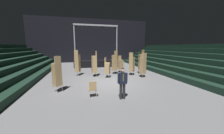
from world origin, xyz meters
TOP-DOWN VIEW (x-y plane):
  - ground_plane at (0.00, 0.00)m, footprint 22.00×30.00m
  - arena_end_wall at (0.00, 15.00)m, footprint 22.00×0.30m
  - bleacher_bank_right at (8.38, 1.00)m, footprint 5.25×24.00m
  - stage_riser at (0.00, 9.14)m, footprint 6.29×2.61m
  - man_with_tie at (-0.07, -3.07)m, footprint 0.57×0.24m
  - chair_stack_front_left at (1.24, 3.26)m, footprint 0.58×0.58m
  - chair_stack_front_right at (3.41, 1.18)m, footprint 0.57×0.57m
  - chair_stack_mid_left at (-0.98, 2.62)m, footprint 0.49×0.49m
  - chair_stack_mid_right at (0.15, 1.87)m, footprint 0.60×0.60m
  - chair_stack_mid_centre at (4.01, 2.76)m, footprint 0.45×0.45m
  - chair_stack_rear_left at (-2.54, 3.44)m, footprint 0.59×0.59m
  - chair_stack_rear_right at (2.13, 3.93)m, footprint 0.57×0.57m
  - chair_stack_rear_centre at (2.76, 2.28)m, footprint 0.62×0.62m
  - chair_stack_aisle_left at (-3.73, -0.97)m, footprint 0.62×0.62m
  - loose_chair_near_man at (-1.65, -2.40)m, footprint 0.46×0.46m

SIDE VIEW (x-z plane):
  - ground_plane at x=0.00m, z-range -0.10..0.00m
  - loose_chair_near_man at x=-1.65m, z-range 0.06..1.01m
  - stage_riser at x=0.00m, z-range -2.32..3.51m
  - chair_stack_mid_right at x=0.15m, z-range 0.00..1.88m
  - chair_stack_rear_right at x=2.13m, z-range 0.00..1.88m
  - man_with_tie at x=-0.07m, z-range 0.12..1.87m
  - chair_stack_front_right at x=3.41m, z-range 0.00..2.30m
  - chair_stack_rear_centre at x=2.76m, z-range 0.00..2.30m
  - chair_stack_aisle_left at x=-3.73m, z-range 0.00..2.30m
  - chair_stack_front_left at x=1.24m, z-range 0.00..2.47m
  - chair_stack_mid_left at x=-0.98m, z-range 0.00..2.47m
  - chair_stack_mid_centre at x=4.01m, z-range 0.00..2.56m
  - chair_stack_rear_left at x=-2.54m, z-range 0.00..2.56m
  - bleacher_bank_right at x=8.38m, z-range 0.00..3.15m
  - arena_end_wall at x=0.00m, z-range 0.00..8.00m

